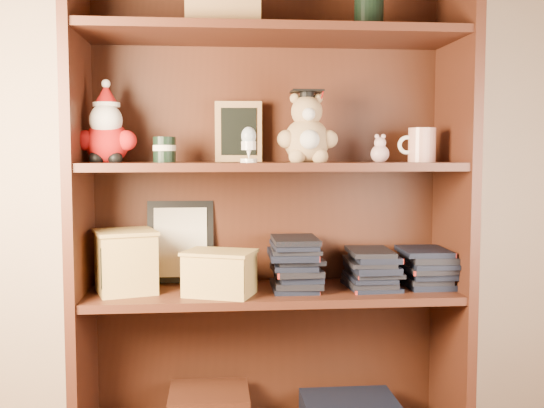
{
  "coord_description": "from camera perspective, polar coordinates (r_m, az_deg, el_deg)",
  "views": [
    {
      "loc": [
        -0.24,
        -0.66,
        0.98
      ],
      "look_at": [
        -0.06,
        1.3,
        0.82
      ],
      "focal_mm": 42.0,
      "sensor_mm": 36.0,
      "label": 1
    }
  ],
  "objects": [
    {
      "name": "chalkboard_plaque",
      "position": [
        2.08,
        -3.02,
        6.41
      ],
      "size": [
        0.15,
        0.08,
        0.2
      ],
      "color": "#9E7547",
      "rests_on": "shelf_upper"
    },
    {
      "name": "bookcase",
      "position": [
        2.03,
        -0.2,
        -1.04
      ],
      "size": [
        1.2,
        0.35,
        1.6
      ],
      "color": "#451F13",
      "rests_on": "ground"
    },
    {
      "name": "shelf_upper",
      "position": [
        1.97,
        0.0,
        3.4
      ],
      "size": [
        1.14,
        0.33,
        0.02
      ],
      "color": "#451F13",
      "rests_on": "ground"
    },
    {
      "name": "book_stack_mid",
      "position": [
        2.06,
        8.99,
        -5.66
      ],
      "size": [
        0.14,
        0.2,
        0.13
      ],
      "color": "black",
      "rests_on": "shelf_lower"
    },
    {
      "name": "shelf_lower",
      "position": [
        2.02,
        0.0,
        -8.01
      ],
      "size": [
        1.14,
        0.33,
        0.02
      ],
      "color": "#451F13",
      "rests_on": "ground"
    },
    {
      "name": "teachers_tin",
      "position": [
        1.97,
        -9.62,
        4.86
      ],
      "size": [
        0.07,
        0.07,
        0.08
      ],
      "color": "black",
      "rests_on": "shelf_upper"
    },
    {
      "name": "pink_figurine",
      "position": [
        2.03,
        9.65,
        4.69
      ],
      "size": [
        0.06,
        0.06,
        0.09
      ],
      "color": "#CC9F9D",
      "rests_on": "shelf_upper"
    },
    {
      "name": "grad_teddy_bear",
      "position": [
        1.98,
        3.15,
        6.28
      ],
      "size": [
        0.19,
        0.16,
        0.23
      ],
      "color": "tan",
      "rests_on": "shelf_upper"
    },
    {
      "name": "pencils_box",
      "position": [
        1.93,
        -4.71,
        -6.15
      ],
      "size": [
        0.24,
        0.21,
        0.14
      ],
      "color": "tan",
      "rests_on": "shelf_lower"
    },
    {
      "name": "teacher_mug",
      "position": [
        2.07,
        13.22,
        5.17
      ],
      "size": [
        0.12,
        0.09,
        0.11
      ],
      "color": "silver",
      "rests_on": "shelf_upper"
    },
    {
      "name": "book_stack_right",
      "position": [
        2.11,
        13.68,
        -5.7
      ],
      "size": [
        0.14,
        0.2,
        0.11
      ],
      "color": "black",
      "rests_on": "shelf_lower"
    },
    {
      "name": "book_stack_left",
      "position": [
        2.01,
        2.05,
        -5.39
      ],
      "size": [
        0.14,
        0.2,
        0.16
      ],
      "color": "black",
      "rests_on": "shelf_lower"
    },
    {
      "name": "treats_box",
      "position": [
        2.01,
        -12.98,
        -5.01
      ],
      "size": [
        0.22,
        0.22,
        0.19
      ],
      "color": "tan",
      "rests_on": "shelf_lower"
    },
    {
      "name": "santa_plush",
      "position": [
        1.98,
        -14.61,
        6.32
      ],
      "size": [
        0.18,
        0.13,
        0.26
      ],
      "color": "#A50F0F",
      "rests_on": "shelf_upper"
    },
    {
      "name": "egg_cup",
      "position": [
        1.89,
        -2.1,
        5.46
      ],
      "size": [
        0.05,
        0.05,
        0.11
      ],
      "color": "white",
      "rests_on": "shelf_upper"
    },
    {
      "name": "certificate_frame",
      "position": [
        2.13,
        -8.19,
        -3.38
      ],
      "size": [
        0.22,
        0.06,
        0.27
      ],
      "color": "black",
      "rests_on": "shelf_lower"
    }
  ]
}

